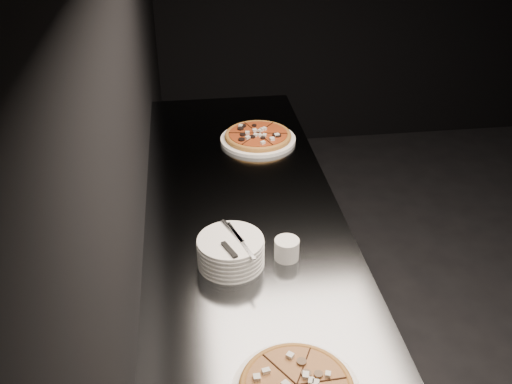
{
  "coord_description": "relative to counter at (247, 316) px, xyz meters",
  "views": [
    {
      "loc": [
        -2.32,
        -1.72,
        2.11
      ],
      "look_at": [
        -2.08,
        0.1,
        0.99
      ],
      "focal_mm": 40.0,
      "sensor_mm": 36.0,
      "label": 1
    }
  ],
  "objects": [
    {
      "name": "pizza_tomato",
      "position": [
        0.14,
        0.67,
        0.48
      ],
      "size": [
        0.36,
        0.36,
        0.04
      ],
      "rotation": [
        0.0,
        0.0,
        -0.16
      ],
      "color": "white",
      "rests_on": "counter"
    },
    {
      "name": "plate_stack",
      "position": [
        -0.08,
        -0.22,
        0.51
      ],
      "size": [
        0.22,
        0.22,
        0.1
      ],
      "color": "white",
      "rests_on": "counter"
    },
    {
      "name": "wall_left",
      "position": [
        -0.37,
        0.0,
        0.94
      ],
      "size": [
        0.02,
        5.0,
        2.8
      ],
      "primitive_type": "cube",
      "color": "black",
      "rests_on": "floor"
    },
    {
      "name": "ramekin",
      "position": [
        0.11,
        -0.22,
        0.5
      ],
      "size": [
        0.08,
        0.08,
        0.07
      ],
      "color": "white",
      "rests_on": "counter"
    },
    {
      "name": "cutlery",
      "position": [
        -0.07,
        -0.24,
        0.56
      ],
      "size": [
        0.08,
        0.23,
        0.01
      ],
      "rotation": [
        0.0,
        0.0,
        0.39
      ],
      "color": "silver",
      "rests_on": "plate_stack"
    },
    {
      "name": "counter",
      "position": [
        0.0,
        0.0,
        0.0
      ],
      "size": [
        0.74,
        2.44,
        0.92
      ],
      "color": "#56595D",
      "rests_on": "floor"
    }
  ]
}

